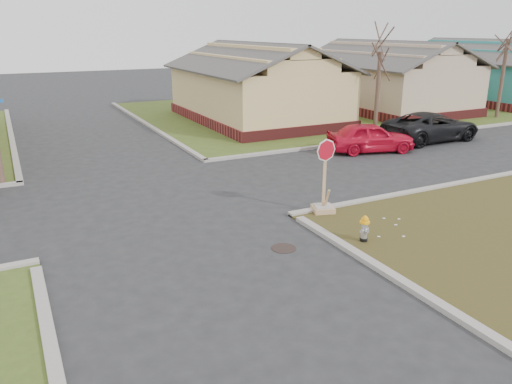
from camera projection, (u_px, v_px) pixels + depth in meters
name	position (u px, v px, depth m)	size (l,w,h in m)	color
ground	(197.00, 258.00, 12.34)	(120.00, 120.00, 0.00)	#252628
verge_far_right	(391.00, 104.00, 37.02)	(37.00, 19.00, 0.05)	#3C4E1B
curbs	(144.00, 199.00, 16.58)	(80.00, 40.00, 0.12)	#9B958C
manhole	(284.00, 248.00, 12.86)	(0.64, 0.64, 0.01)	black
side_house_yellow	(256.00, 84.00, 29.93)	(7.60, 11.60, 4.70)	maroon
side_house_tan	(386.00, 77.00, 34.22)	(7.60, 11.60, 4.70)	maroon
side_house_teal	(487.00, 72.00, 38.50)	(7.60, 11.60, 4.70)	maroon
tree_mid_right	(377.00, 93.00, 26.32)	(0.22, 0.22, 4.20)	#48332A
tree_far_right	(502.00, 79.00, 30.77)	(0.22, 0.22, 4.76)	#48332A
fire_hydrant	(364.00, 227.00, 13.07)	(0.27, 0.27, 0.72)	black
stop_sign	(324.00, 196.00, 15.17)	(0.65, 0.63, 2.28)	tan
red_sedan	(370.00, 137.00, 22.71)	(1.60, 3.96, 1.35)	red
dark_pickup	(431.00, 126.00, 25.03)	(2.36, 5.13, 1.43)	black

